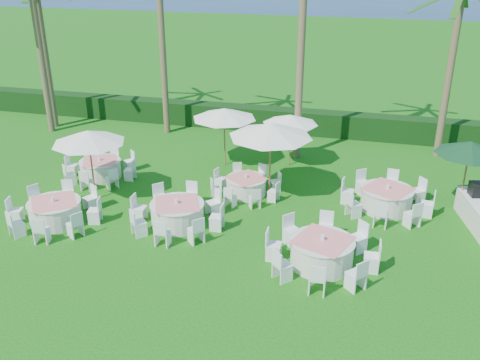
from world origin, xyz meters
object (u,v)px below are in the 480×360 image
object	(u,v)px
banquet_table_a	(55,211)
banquet_table_c	(322,252)
umbrella_c	(224,113)
umbrella_d	(290,119)
banquet_table_e	(246,186)
banquet_table_b	(177,213)
umbrella_b	(271,130)
banquet_table_d	(101,168)
umbrella_green	(470,148)
umbrella_a	(88,137)
banquet_table_f	(387,198)

from	to	relation	value
banquet_table_a	banquet_table_c	size ratio (longest dim) A/B	0.93
banquet_table_a	umbrella_c	xyz separation A→B (m)	(4.37, 6.66, 1.96)
umbrella_d	banquet_table_a	bearing A→B (deg)	-134.38
banquet_table_c	umbrella_c	bearing A→B (deg)	125.83
banquet_table_a	banquet_table_e	xyz separation A→B (m)	(6.02, 3.92, -0.06)
banquet_table_b	umbrella_b	distance (m)	4.69
banquet_table_d	umbrella_b	distance (m)	7.63
banquet_table_c	umbrella_green	bearing A→B (deg)	46.56
banquet_table_d	umbrella_green	size ratio (longest dim) A/B	1.09
umbrella_c	umbrella_green	distance (m)	9.91
banquet_table_b	umbrella_b	size ratio (longest dim) A/B	1.04
umbrella_b	umbrella_c	bearing A→B (deg)	134.15
umbrella_a	umbrella_c	bearing A→B (deg)	49.40
banquet_table_a	banquet_table_e	size ratio (longest dim) A/B	1.16
umbrella_b	umbrella_c	world-z (taller)	umbrella_b
banquet_table_f	umbrella_c	distance (m)	7.76
banquet_table_c	banquet_table_d	distance (m)	10.78
banquet_table_d	umbrella_b	xyz separation A→B (m)	(7.27, -0.01, 2.31)
umbrella_c	banquet_table_e	bearing A→B (deg)	-58.90
umbrella_b	banquet_table_f	bearing A→B (deg)	-0.74
banquet_table_f	umbrella_a	world-z (taller)	umbrella_a
umbrella_c	umbrella_d	distance (m)	2.87
banquet_table_f	umbrella_d	size ratio (longest dim) A/B	1.40
umbrella_c	umbrella_green	world-z (taller)	umbrella_green
banquet_table_e	umbrella_green	bearing A→B (deg)	3.31
banquet_table_a	umbrella_d	xyz separation A→B (m)	(7.15, 7.31, 1.72)
banquet_table_e	umbrella_d	xyz separation A→B (m)	(1.13, 3.39, 1.77)
banquet_table_e	umbrella_c	size ratio (longest dim) A/B	0.99
banquet_table_b	banquet_table_c	size ratio (longest dim) A/B	0.96
banquet_table_d	umbrella_c	xyz separation A→B (m)	(4.72, 2.63, 1.99)
banquet_table_b	umbrella_b	world-z (taller)	umbrella_b
banquet_table_e	banquet_table_f	size ratio (longest dim) A/B	0.83
umbrella_c	umbrella_green	size ratio (longest dim) A/B	1.01
umbrella_d	banquet_table_c	bearing A→B (deg)	-73.27
banquet_table_a	umbrella_c	world-z (taller)	umbrella_c
banquet_table_f	umbrella_green	size ratio (longest dim) A/B	1.21
banquet_table_a	banquet_table_c	world-z (taller)	banquet_table_c
banquet_table_d	banquet_table_a	bearing A→B (deg)	-85.12
banquet_table_a	banquet_table_f	world-z (taller)	banquet_table_f
banquet_table_c	banquet_table_f	bearing A→B (deg)	66.36
banquet_table_c	umbrella_b	bearing A→B (deg)	119.86
banquet_table_f	umbrella_green	xyz separation A→B (m)	(2.62, 0.42, 2.09)
banquet_table_b	banquet_table_a	bearing A→B (deg)	-167.95
banquet_table_d	banquet_table_f	bearing A→B (deg)	-0.31
banquet_table_d	banquet_table_f	size ratio (longest dim) A/B	0.90
banquet_table_c	banquet_table_a	bearing A→B (deg)	177.53
banquet_table_c	umbrella_d	xyz separation A→B (m)	(-2.32, 7.72, 1.69)
banquet_table_b	banquet_table_d	bearing A→B (deg)	145.94
banquet_table_b	banquet_table_f	distance (m)	7.75
banquet_table_a	umbrella_green	world-z (taller)	umbrella_green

